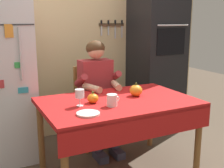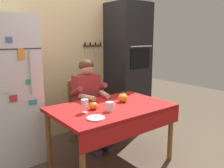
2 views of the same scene
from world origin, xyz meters
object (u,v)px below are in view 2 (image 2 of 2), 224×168
object	(u,v)px
chair_behind_person	(82,108)
pumpkin_large	(93,106)
wine_glass	(85,103)
pumpkin_medium	(123,98)
serving_tray	(96,118)
dining_table	(112,113)
refrigerator	(7,91)
wall_oven	(128,66)
seated_person	(89,96)
coffee_mug	(110,106)

from	to	relation	value
chair_behind_person	pumpkin_large	distance (m)	0.85
wine_glass	pumpkin_medium	distance (m)	0.61
chair_behind_person	pumpkin_large	xyz separation A→B (m)	(-0.30, -0.75, 0.27)
wine_glass	serving_tray	bearing A→B (deg)	-94.77
dining_table	pumpkin_medium	bearing A→B (deg)	18.16
refrigerator	pumpkin_large	bearing A→B (deg)	-49.94
dining_table	wine_glass	world-z (taller)	wine_glass
wall_oven	wine_glass	size ratio (longest dim) A/B	14.18
refrigerator	wine_glass	xyz separation A→B (m)	(0.57, -0.88, -0.05)
wine_glass	pumpkin_large	bearing A→B (deg)	16.09
seated_person	pumpkin_large	bearing A→B (deg)	-117.78
seated_person	pumpkin_large	size ratio (longest dim) A/B	11.68
coffee_mug	pumpkin_large	xyz separation A→B (m)	(-0.11, 0.16, -0.01)
pumpkin_medium	serving_tray	xyz separation A→B (m)	(-0.62, -0.31, -0.05)
refrigerator	seated_person	world-z (taller)	refrigerator
chair_behind_person	coffee_mug	distance (m)	0.97
wall_oven	serving_tray	size ratio (longest dim) A/B	11.37
seated_person	wine_glass	xyz separation A→B (m)	(-0.43, -0.60, 0.11)
wall_oven	dining_table	world-z (taller)	wall_oven
wall_oven	dining_table	distance (m)	1.45
dining_table	chair_behind_person	distance (m)	0.81
wine_glass	pumpkin_large	size ratio (longest dim) A/B	1.39
chair_behind_person	pumpkin_medium	distance (m)	0.79
wall_oven	coffee_mug	size ratio (longest dim) A/B	17.71
coffee_mug	seated_person	bearing A→B (deg)	75.61
refrigerator	serving_tray	xyz separation A→B (m)	(0.55, -1.12, -0.15)
coffee_mug	serving_tray	bearing A→B (deg)	-156.49
pumpkin_large	pumpkin_medium	distance (m)	0.47
wall_oven	seated_person	world-z (taller)	wall_oven
refrigerator	coffee_mug	xyz separation A→B (m)	(0.82, -1.00, -0.11)
wall_oven	wine_glass	xyz separation A→B (m)	(-1.43, -0.92, -0.20)
dining_table	pumpkin_large	bearing A→B (deg)	170.40
seated_person	wine_glass	bearing A→B (deg)	-125.78
coffee_mug	pumpkin_large	world-z (taller)	pumpkin_large
serving_tray	pumpkin_medium	bearing A→B (deg)	26.57
wall_oven	serving_tray	distance (m)	1.88
seated_person	pumpkin_large	distance (m)	0.64
dining_table	coffee_mug	distance (m)	0.22
refrigerator	wall_oven	size ratio (longest dim) A/B	0.86
wall_oven	pumpkin_medium	xyz separation A→B (m)	(-0.83, -0.85, -0.26)
wine_glass	serving_tray	distance (m)	0.26
chair_behind_person	wine_glass	size ratio (longest dim) A/B	6.28
coffee_mug	wine_glass	distance (m)	0.28
dining_table	refrigerator	bearing A→B (deg)	137.09
wine_glass	serving_tray	world-z (taller)	wine_glass
pumpkin_large	seated_person	bearing A→B (deg)	62.22
wall_oven	refrigerator	bearing A→B (deg)	-178.86
pumpkin_large	serving_tray	xyz separation A→B (m)	(-0.16, -0.28, -0.03)
refrigerator	pumpkin_large	world-z (taller)	refrigerator
refrigerator	pumpkin_large	xyz separation A→B (m)	(0.71, -0.84, -0.12)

